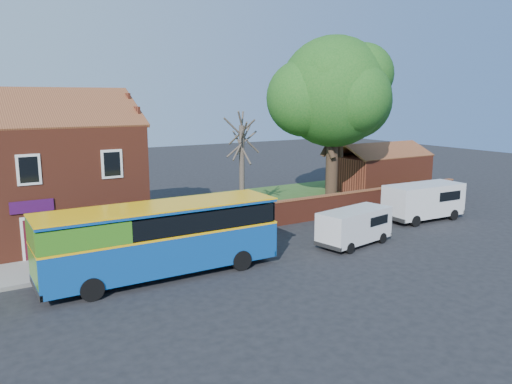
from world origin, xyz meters
TOP-DOWN VIEW (x-y plane):
  - ground at (0.00, 0.00)m, footprint 120.00×120.00m
  - pavement at (-7.00, 5.75)m, footprint 18.00×3.50m
  - kerb at (-7.00, 4.00)m, footprint 18.00×0.15m
  - grass_strip at (13.00, 13.00)m, footprint 26.00×12.00m
  - shop_building at (-7.02, 11.50)m, footprint 12.30×8.13m
  - boundary_wall at (13.00, 7.00)m, footprint 22.00×0.38m
  - outbuilding at (22.00, 13.00)m, footprint 8.20×5.06m
  - bus at (-2.75, 2.28)m, footprint 10.80×2.83m
  - van_near at (8.41, 1.33)m, footprint 4.75×2.55m
  - van_far at (16.24, 3.22)m, footprint 5.56×2.48m
  - large_tree at (14.40, 10.54)m, footprint 10.22×8.09m
  - bare_tree at (6.35, 10.12)m, footprint 2.54×3.03m

SIDE VIEW (x-z plane):
  - ground at x=0.00m, z-range 0.00..0.00m
  - grass_strip at x=13.00m, z-range 0.00..0.04m
  - pavement at x=-7.00m, z-range 0.00..0.12m
  - kerb at x=-7.00m, z-range 0.00..0.14m
  - boundary_wall at x=13.00m, z-range 0.01..1.61m
  - van_near at x=8.41m, z-range 0.12..2.10m
  - van_far at x=16.24m, z-range 0.15..2.55m
  - outbuilding at x=22.00m, z-range -0.48..3.69m
  - bus at x=-2.75m, z-range 0.22..3.51m
  - shop_building at x=-7.02m, z-range -1.84..8.66m
  - bare_tree at x=6.35m, z-range 0.09..6.87m
  - large_tree at x=14.40m, z-range 1.93..14.39m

